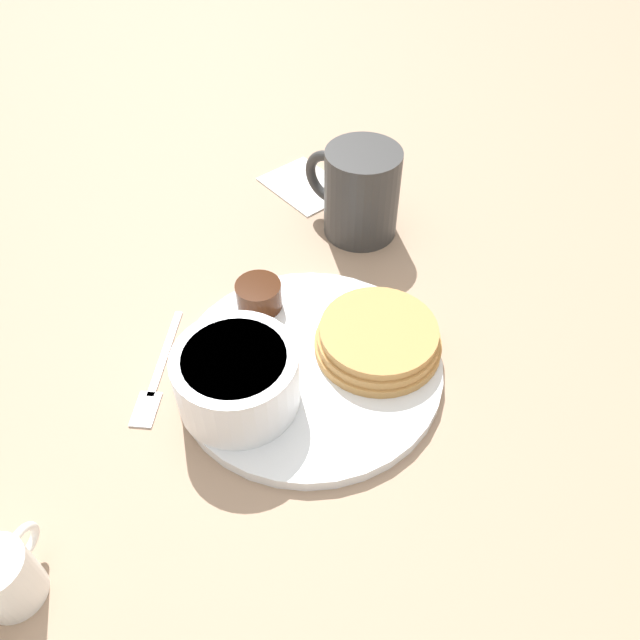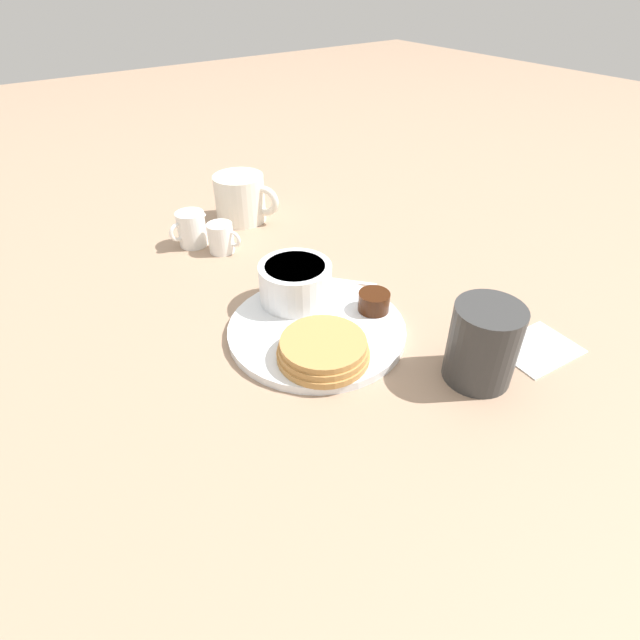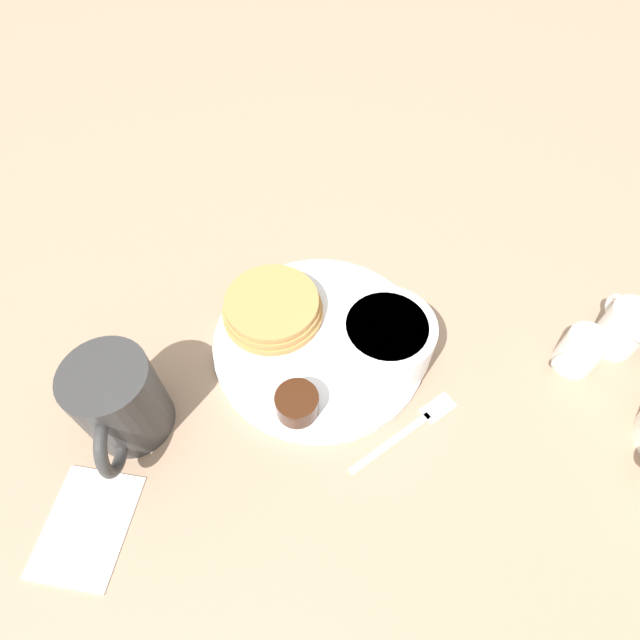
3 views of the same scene
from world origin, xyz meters
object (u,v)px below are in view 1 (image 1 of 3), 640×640
Objects in this scene: bowl at (237,377)px; fork at (156,379)px; coffee_mug at (360,192)px; plate at (309,367)px; creamer_pitcher_near at (2,573)px.

fork is at bearing -154.39° from bowl.
bowl is at bearing -68.68° from coffee_mug.
plate is 0.08m from bowl.
coffee_mug reaches higher than plate.
fork is at bearing 115.89° from creamer_pitcher_near.
bowl is (-0.01, -0.07, 0.04)m from plate.
creamer_pitcher_near is (-0.00, -0.29, 0.02)m from plate.
coffee_mug is at bearing 111.32° from bowl.
bowl is 1.71× the size of creamer_pitcher_near.
bowl is at bearing 92.32° from creamer_pitcher_near.
bowl is 0.89× the size of coffee_mug.
coffee_mug is 0.30m from fork.
bowl is 0.28m from coffee_mug.
creamer_pitcher_near is at bearing -87.68° from bowl.
coffee_mug reaches higher than fork.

